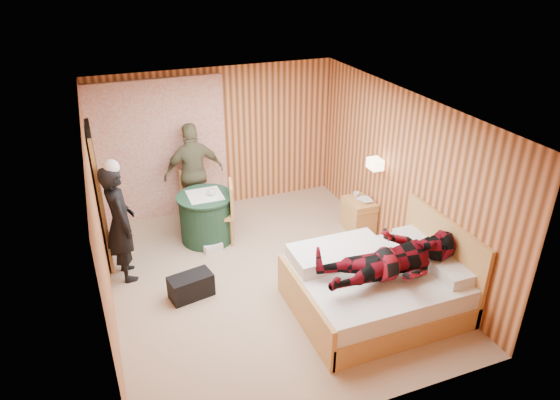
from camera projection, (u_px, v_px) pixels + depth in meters
name	position (u px, v px, depth m)	size (l,w,h in m)	color
floor	(267.00, 277.00, 7.15)	(4.20, 5.00, 0.01)	tan
ceiling	(265.00, 107.00, 6.03)	(4.20, 5.00, 0.01)	white
wall_back	(218.00, 139.00, 8.67)	(4.20, 0.02, 2.50)	#E89159
wall_left	(99.00, 228.00, 5.92)	(0.02, 5.00, 2.50)	#E89159
wall_right	(402.00, 176.00, 7.26)	(0.02, 5.00, 2.50)	#E89159
curtain	(161.00, 151.00, 8.32)	(2.20, 0.08, 2.40)	beige
doorway	(100.00, 196.00, 7.20)	(0.06, 0.90, 2.05)	black
wall_lamp	(375.00, 164.00, 7.56)	(0.26, 0.24, 0.16)	gold
bed	(377.00, 286.00, 6.44)	(2.08, 1.64, 1.13)	tan
nightstand	(359.00, 215.00, 8.25)	(0.42, 0.57, 0.55)	tan
round_table	(206.00, 217.00, 7.93)	(0.90, 0.90, 0.80)	#1E422D
chair_far	(195.00, 191.00, 8.45)	(0.50, 0.50, 0.93)	tan
chair_near	(224.00, 208.00, 7.80)	(0.55, 0.55, 1.01)	tan
duffel_bag	(191.00, 286.00, 6.70)	(0.57, 0.31, 0.33)	black
sneaker_left	(213.00, 248.00, 7.74)	(0.29, 0.12, 0.13)	silver
sneaker_right	(211.00, 248.00, 7.76)	(0.26, 0.10, 0.11)	silver
woman_standing	(120.00, 223.00, 6.82)	(0.62, 0.41, 1.71)	black
man_at_table	(194.00, 173.00, 8.34)	(1.01, 0.42, 1.72)	#646242
man_on_bed	(394.00, 250.00, 5.95)	(1.77, 0.67, 0.86)	maroon
book_lower	(361.00, 201.00, 8.08)	(0.17, 0.22, 0.02)	silver
book_upper	(361.00, 200.00, 8.07)	(0.16, 0.22, 0.02)	silver
cup_nightstand	(356.00, 195.00, 8.22)	(0.10, 0.10, 0.09)	silver
cup_table	(212.00, 192.00, 7.72)	(0.12, 0.12, 0.10)	silver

